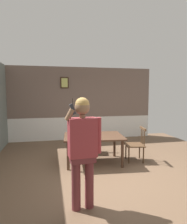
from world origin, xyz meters
TOP-DOWN VIEW (x-y plane):
  - ground_plane at (0.00, 0.00)m, footprint 7.60×7.60m
  - room_back_partition at (-0.00, 3.46)m, footprint 5.64×0.17m
  - dining_table at (-0.12, 0.70)m, footprint 1.61×1.21m
  - chair_near_window at (-0.03, 1.62)m, footprint 0.54×0.54m
  - chair_by_doorway at (1.02, 0.59)m, footprint 0.55×0.55m
  - person_figure at (-0.72, -1.30)m, footprint 0.58×0.27m

SIDE VIEW (x-z plane):
  - ground_plane at x=0.00m, z-range 0.00..0.00m
  - chair_by_doorway at x=1.02m, z-range 0.00..0.91m
  - chair_near_window at x=-0.03m, z-range -0.01..0.95m
  - dining_table at x=-0.12m, z-range 0.28..1.00m
  - person_figure at x=-0.72m, z-range 0.15..1.91m
  - room_back_partition at x=0.00m, z-range -0.05..2.76m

